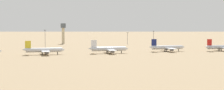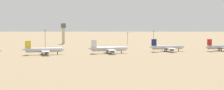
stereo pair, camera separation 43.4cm
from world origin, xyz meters
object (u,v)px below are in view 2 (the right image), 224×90
(parked_jet_yellow_1, at_px, (43,50))
(control_tower, at_px, (63,31))
(parked_jet_navy_3, at_px, (167,47))
(light_pole_mid, at_px, (45,38))
(light_pole_east, at_px, (154,37))
(parked_jet_red_4, at_px, (221,47))
(light_pole_west, at_px, (128,37))
(parked_jet_white_2, at_px, (108,49))

(parked_jet_yellow_1, bearing_deg, control_tower, 78.16)
(parked_jet_yellow_1, distance_m, parked_jet_navy_3, 103.67)
(light_pole_mid, bearing_deg, light_pole_east, 3.67)
(parked_jet_navy_3, relative_size, control_tower, 1.40)
(parked_jet_yellow_1, distance_m, parked_jet_red_4, 150.55)
(parked_jet_red_4, relative_size, light_pole_west, 2.42)
(parked_jet_yellow_1, distance_m, light_pole_west, 160.24)
(parked_jet_yellow_1, xyz_separation_m, parked_jet_red_4, (150.55, -0.30, -0.13))
(parked_jet_white_2, height_order, light_pole_west, light_pole_west)
(light_pole_west, height_order, light_pole_mid, light_pole_mid)
(parked_jet_navy_3, height_order, control_tower, control_tower)
(parked_jet_navy_3, height_order, light_pole_west, light_pole_west)
(parked_jet_white_2, bearing_deg, light_pole_mid, 121.70)
(parked_jet_navy_3, distance_m, light_pole_mid, 117.20)
(parked_jet_yellow_1, height_order, control_tower, control_tower)
(parked_jet_red_4, height_order, control_tower, control_tower)
(parked_jet_white_2, xyz_separation_m, parked_jet_navy_3, (52.61, 7.19, -0.06))
(parked_jet_white_2, xyz_separation_m, light_pole_mid, (-42.08, 75.95, 6.37))
(light_pole_mid, bearing_deg, parked_jet_navy_3, -35.98)
(parked_jet_white_2, bearing_deg, control_tower, 97.92)
(control_tower, xyz_separation_m, light_pole_mid, (-28.09, -77.30, -3.96))
(light_pole_west, xyz_separation_m, light_pole_mid, (-95.24, -46.65, 2.30))
(light_pole_west, bearing_deg, parked_jet_yellow_1, -130.50)
(parked_jet_yellow_1, xyz_separation_m, control_tower, (36.88, 152.47, 10.34))
(control_tower, distance_m, light_pole_east, 108.83)
(parked_jet_white_2, xyz_separation_m, light_pole_east, (69.06, 83.08, 5.38))
(parked_jet_red_4, distance_m, light_pole_mid, 160.73)
(parked_jet_red_4, xyz_separation_m, control_tower, (-113.67, 152.77, 10.47))
(control_tower, xyz_separation_m, light_pole_east, (83.05, -70.17, -4.94))
(parked_jet_white_2, relative_size, parked_jet_navy_3, 1.02)
(parked_jet_yellow_1, distance_m, parked_jet_white_2, 50.87)
(parked_jet_navy_3, bearing_deg, parked_jet_yellow_1, -175.27)
(light_pole_mid, relative_size, light_pole_east, 1.12)
(parked_jet_white_2, distance_m, parked_jet_navy_3, 53.10)
(light_pole_east, bearing_deg, parked_jet_navy_3, -102.23)
(light_pole_east, bearing_deg, light_pole_west, 111.92)
(parked_jet_white_2, distance_m, parked_jet_red_4, 99.68)
(parked_jet_navy_3, relative_size, light_pole_west, 2.49)
(parked_jet_white_2, height_order, light_pole_east, light_pole_east)
(parked_jet_red_4, bearing_deg, light_pole_mid, 152.17)
(parked_jet_white_2, relative_size, light_pole_east, 2.12)
(parked_jet_yellow_1, bearing_deg, light_pole_mid, 85.09)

